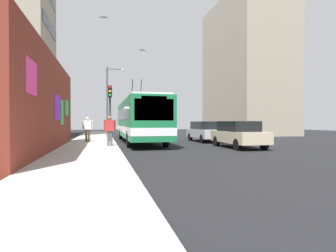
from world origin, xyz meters
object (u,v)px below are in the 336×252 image
object	(u,v)px
traffic_light	(110,104)
street_lamp	(109,97)
pedestrian_at_curb	(110,128)
parked_car_silver	(206,131)
city_bus	(139,119)
parked_car_champagne	(238,134)
pedestrian_midblock	(88,127)

from	to	relation	value
traffic_light	street_lamp	world-z (taller)	street_lamp
pedestrian_at_curb	traffic_light	xyz separation A→B (m)	(4.04, -0.12, 1.69)
parked_car_silver	street_lamp	size ratio (longest dim) A/B	0.67
city_bus	parked_car_silver	size ratio (longest dim) A/B	2.86
parked_car_champagne	pedestrian_midblock	distance (m)	10.29
parked_car_champagne	parked_car_silver	distance (m)	5.39
pedestrian_midblock	traffic_light	distance (m)	2.30
city_bus	parked_car_champagne	distance (m)	7.74
pedestrian_midblock	parked_car_champagne	bearing A→B (deg)	-120.00
city_bus	pedestrian_at_curb	size ratio (longest dim) A/B	7.32
pedestrian_at_curb	parked_car_champagne	bearing A→B (deg)	-99.98
pedestrian_at_curb	city_bus	bearing A→B (deg)	-27.60
parked_car_silver	pedestrian_at_curb	size ratio (longest dim) A/B	2.56
parked_car_champagne	street_lamp	xyz separation A→B (m)	(11.65, 7.27, 3.07)
pedestrian_at_curb	traffic_light	bearing A→B (deg)	-1.69
pedestrian_at_curb	street_lamp	xyz separation A→B (m)	(10.34, -0.20, 2.73)
city_bus	parked_car_champagne	size ratio (longest dim) A/B	2.93
pedestrian_midblock	traffic_light	world-z (taller)	traffic_light
parked_car_silver	traffic_light	size ratio (longest dim) A/B	1.10
city_bus	pedestrian_midblock	bearing A→B (deg)	97.90
pedestrian_at_curb	pedestrian_midblock	bearing A→B (deg)	20.54
parked_car_silver	pedestrian_midblock	xyz separation A→B (m)	(-0.24, 8.90, 0.34)
parked_car_silver	street_lamp	bearing A→B (deg)	49.23
parked_car_champagne	pedestrian_at_curb	world-z (taller)	pedestrian_at_curb
parked_car_silver	traffic_light	distance (m)	7.62
street_lamp	parked_car_silver	bearing A→B (deg)	-130.77
city_bus	parked_car_champagne	xyz separation A→B (m)	(-5.65, -5.20, -0.92)
parked_car_champagne	traffic_light	world-z (taller)	traffic_light
city_bus	pedestrian_at_curb	distance (m)	4.93
city_bus	pedestrian_at_curb	world-z (taller)	city_bus
parked_car_silver	pedestrian_midblock	distance (m)	8.91
city_bus	pedestrian_midblock	xyz separation A→B (m)	(-0.51, 3.70, -0.58)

